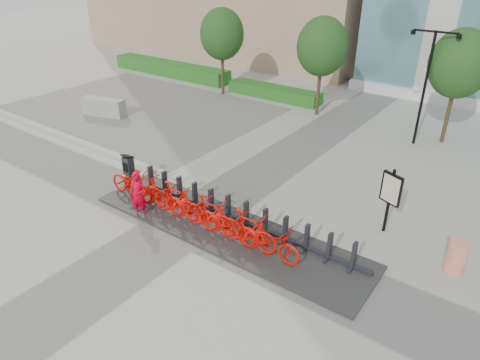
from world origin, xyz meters
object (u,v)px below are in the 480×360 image
Objects in this scene: construction_barrel at (456,256)px; jersey_barrier at (104,107)px; worker_red at (138,195)px; kiosk at (129,171)px; bike_0 at (132,183)px; map_sign at (391,191)px.

construction_barrel reaches higher than jersey_barrier.
construction_barrel is (9.12, 3.13, -0.29)m from worker_red.
kiosk is 2.06m from worker_red.
worker_red is (1.06, -0.64, 0.19)m from bike_0.
construction_barrel is (10.86, 2.02, -0.20)m from kiosk.
kiosk is 9.11m from map_sign.
construction_barrel is 0.47× the size of map_sign.
kiosk is at bearing -169.45° from construction_barrel.
bike_0 is 0.83× the size of jersey_barrier.
bike_0 is 0.93× the size of map_sign.
bike_0 is 9.55m from jersey_barrier.
kiosk reaches higher than jersey_barrier.
worker_red is at bearing -161.05° from construction_barrel.
worker_red is 7.96m from map_sign.
kiosk is 1.28× the size of construction_barrel.
bike_0 reaches higher than jersey_barrier.
jersey_barrier is 16.17m from map_sign.
kiosk is 0.54× the size of jersey_barrier.
worker_red is 10.79m from jersey_barrier.
kiosk is at bearing 123.57° from worker_red.
bike_0 is 0.83m from kiosk.
map_sign is at bearing -67.52° from bike_0.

